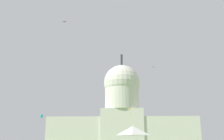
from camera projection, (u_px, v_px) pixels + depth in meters
capitol_building at (122, 114)px, 210.65m from camera, size 118.04×30.06×74.88m
event_tent at (133, 138)px, 75.30m from camera, size 7.53×5.70×6.88m
kite_turquoise_low at (41, 108)px, 105.20m from camera, size 1.35×1.30×0.28m
kite_cyan_low at (41, 116)px, 87.59m from camera, size 1.09×1.08×3.04m
kite_pink_high at (154, 67)px, 156.10m from camera, size 1.84×1.67×0.34m
kite_gold_low at (131, 111)px, 83.61m from camera, size 1.55×1.45×2.12m
kite_violet_high at (65, 23)px, 111.70m from camera, size 1.82×0.97×0.14m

